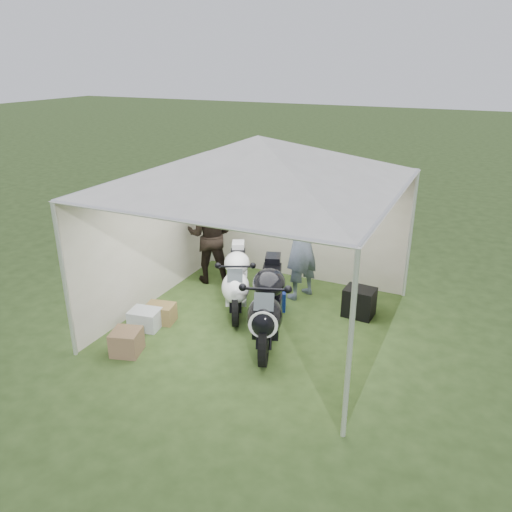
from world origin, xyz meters
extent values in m
plane|color=#2D441A|center=(0.00, 0.00, 0.00)|extent=(80.00, 80.00, 0.00)
cylinder|color=silver|center=(-2.00, -2.00, 1.15)|extent=(0.06, 0.06, 2.30)
cylinder|color=silver|center=(2.00, -2.00, 1.15)|extent=(0.06, 0.06, 2.30)
cylinder|color=silver|center=(-2.00, 2.00, 1.15)|extent=(0.06, 0.06, 2.30)
cylinder|color=silver|center=(2.00, 2.00, 1.15)|extent=(0.06, 0.06, 2.30)
cube|color=beige|center=(0.00, 2.00, 1.15)|extent=(4.00, 0.02, 2.30)
cube|color=beige|center=(-2.00, 0.00, 1.15)|extent=(0.02, 4.00, 2.30)
cube|color=beige|center=(2.00, 0.00, 1.15)|extent=(0.02, 4.00, 2.30)
pyramid|color=white|center=(0.00, 0.00, 2.65)|extent=(5.66, 5.66, 0.70)
cube|color=#99A5B7|center=(-1.65, 1.98, 1.85)|extent=(0.22, 0.02, 0.28)
cube|color=#99A5B7|center=(-1.30, 1.98, 1.85)|extent=(0.22, 0.02, 0.28)
cube|color=#99A5B7|center=(-0.95, 1.98, 1.85)|extent=(0.22, 0.01, 0.28)
cube|color=#99A5B7|center=(-0.60, 1.98, 1.85)|extent=(0.22, 0.01, 0.28)
cube|color=#99A5B7|center=(-1.65, 1.98, 1.55)|extent=(0.22, 0.02, 0.28)
cube|color=#99A5B7|center=(-1.30, 1.98, 1.55)|extent=(0.22, 0.01, 0.28)
cube|color=#99A5B7|center=(-0.95, 1.98, 1.55)|extent=(0.22, 0.02, 0.28)
cube|color=#99A5B7|center=(-0.60, 1.98, 1.55)|extent=(0.22, 0.01, 0.28)
cylinder|color=#D8590C|center=(0.20, 1.97, 1.95)|extent=(3.20, 0.02, 0.02)
cylinder|color=black|center=(-0.28, -0.24, 0.30)|extent=(0.34, 0.58, 0.60)
cylinder|color=black|center=(-0.86, 1.03, 0.30)|extent=(0.39, 0.60, 0.60)
cube|color=white|center=(-0.55, 0.35, 0.38)|extent=(0.70, 1.00, 0.30)
ellipsoid|color=white|center=(-0.32, -0.15, 0.62)|extent=(0.66, 0.73, 0.50)
ellipsoid|color=white|center=(-0.59, 0.44, 0.77)|extent=(0.65, 0.74, 0.35)
cube|color=black|center=(-0.76, 0.80, 0.71)|extent=(0.48, 0.65, 0.14)
cube|color=white|center=(-0.90, 1.10, 0.79)|extent=(0.32, 0.36, 0.18)
cube|color=black|center=(-0.72, 0.71, 0.55)|extent=(0.32, 0.54, 0.10)
cube|color=#3F474C|center=(-0.27, -0.25, 0.87)|extent=(0.28, 0.23, 0.21)
cylinder|color=black|center=(0.59, -1.06, 0.34)|extent=(0.32, 0.67, 0.67)
cylinder|color=black|center=(0.08, 0.42, 0.34)|extent=(0.38, 0.69, 0.67)
cube|color=black|center=(0.35, -0.37, 0.42)|extent=(0.70, 1.13, 0.34)
ellipsoid|color=black|center=(0.55, -0.95, 0.69)|extent=(0.69, 0.80, 0.56)
ellipsoid|color=black|center=(0.31, -0.27, 0.87)|extent=(0.69, 0.81, 0.39)
cube|color=black|center=(0.17, 0.16, 0.80)|extent=(0.49, 0.73, 0.16)
cube|color=black|center=(0.05, 0.50, 0.89)|extent=(0.34, 0.40, 0.20)
cube|color=maroon|center=(0.20, 0.05, 0.61)|extent=(0.31, 0.62, 0.11)
cube|color=#3F474C|center=(0.59, -1.08, 0.98)|extent=(0.31, 0.24, 0.24)
cylinder|color=white|center=(0.63, -1.19, 0.69)|extent=(0.39, 0.15, 0.40)
cube|color=#1630B2|center=(0.04, 0.53, 0.17)|extent=(0.52, 0.42, 0.34)
imported|color=black|center=(-1.50, 1.12, 0.93)|extent=(1.06, 0.93, 1.85)
imported|color=slate|center=(0.30, 1.18, 1.00)|extent=(0.73, 0.86, 2.01)
cube|color=black|center=(1.44, 0.91, 0.25)|extent=(0.52, 0.42, 0.49)
cube|color=#B9BEC3|center=(-1.54, -0.93, 0.16)|extent=(0.52, 0.43, 0.31)
cube|color=brown|center=(-1.34, -1.65, 0.18)|extent=(0.50, 0.50, 0.36)
cube|color=silver|center=(-1.37, -1.64, 0.10)|extent=(0.33, 0.30, 0.20)
cube|color=olive|center=(-1.44, -0.66, 0.15)|extent=(0.51, 0.41, 0.31)
camera|label=1|loc=(3.01, -6.54, 4.02)|focal=35.00mm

